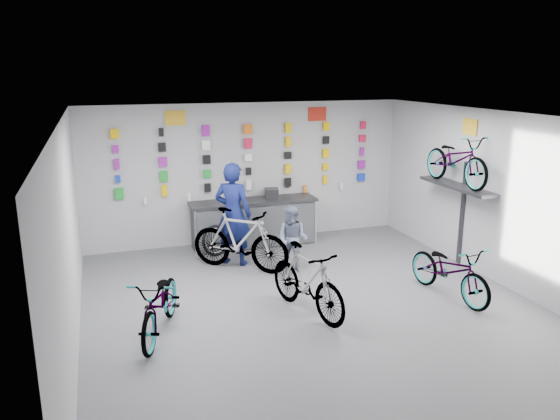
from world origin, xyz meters
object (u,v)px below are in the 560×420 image
object	(u,v)px
clerk	(233,214)
customer	(293,239)
bike_left	(161,304)
bike_right	(450,270)
bike_service	(240,240)
counter	(254,223)
bike_center	(307,281)

from	to	relation	value
clerk	customer	size ratio (longest dim) A/B	1.60
bike_left	customer	distance (m)	3.19
bike_right	bike_service	distance (m)	3.77
bike_left	counter	bearing A→B (deg)	76.45
counter	bike_center	world-z (taller)	bike_center
customer	bike_service	bearing A→B (deg)	-160.65
bike_right	bike_service	world-z (taller)	bike_service
bike_center	bike_right	world-z (taller)	bike_center
bike_center	bike_service	world-z (taller)	bike_service
bike_center	clerk	xyz separation A→B (m)	(-0.52, 2.55, 0.46)
customer	clerk	bearing A→B (deg)	-177.02
counter	bike_right	bearing A→B (deg)	-57.83
bike_center	counter	bearing A→B (deg)	71.73
bike_left	customer	size ratio (longest dim) A/B	1.44
counter	clerk	world-z (taller)	clerk
clerk	bike_right	bearing A→B (deg)	174.11
clerk	bike_left	bearing A→B (deg)	92.58
clerk	customer	distance (m)	1.25
bike_right	clerk	bearing A→B (deg)	129.80
counter	bike_left	world-z (taller)	counter
bike_left	bike_service	distance (m)	2.76
bike_center	bike_right	xyz separation A→B (m)	(2.47, -0.15, -0.07)
counter	clerk	xyz separation A→B (m)	(-0.69, -0.96, 0.51)
bike_right	bike_service	xyz separation A→B (m)	(-2.96, 2.33, 0.12)
bike_left	customer	world-z (taller)	customer
counter	customer	xyz separation A→B (m)	(0.26, -1.69, 0.13)
bike_left	clerk	xyz separation A→B (m)	(1.69, 2.53, 0.53)
bike_left	bike_right	size ratio (longest dim) A/B	1.00
bike_center	bike_service	xyz separation A→B (m)	(-0.49, 2.18, 0.05)
bike_left	bike_center	xyz separation A→B (m)	(2.21, -0.02, 0.07)
bike_left	bike_service	world-z (taller)	bike_service
bike_service	counter	bearing A→B (deg)	14.53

